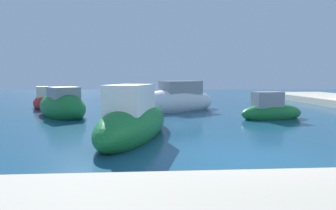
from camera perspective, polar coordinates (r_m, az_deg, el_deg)
name	(u,v)px	position (r m, az deg, el deg)	size (l,w,h in m)	color
ground	(249,161)	(7.01, 16.99, -11.30)	(80.00, 80.00, 0.00)	navy
moored_boat_0	(175,101)	(16.55, 1.56, 0.82)	(6.23, 4.76, 2.22)	white
moored_boat_1	(134,121)	(9.31, -7.18, -3.43)	(3.06, 5.75, 2.16)	#197233
moored_boat_3	(43,102)	(19.97, -25.19, 0.57)	(2.36, 3.33, 1.70)	#B21E1E
moored_boat_4	(271,111)	(14.22, 21.15, -1.17)	(3.42, 1.62, 1.57)	#197233
moored_boat_6	(62,106)	(15.29, -21.73, -0.27)	(4.19, 4.69, 1.94)	#197233
moored_boat_7	(119,99)	(22.15, -10.40, 1.36)	(3.61, 2.91, 1.22)	#197233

